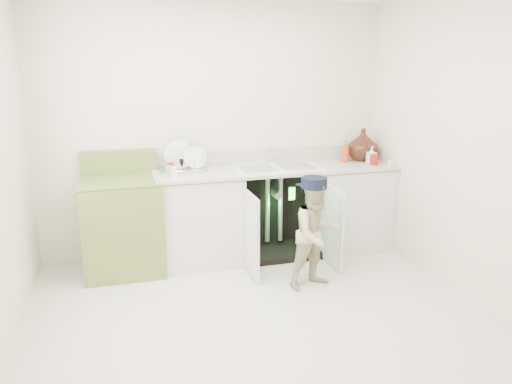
# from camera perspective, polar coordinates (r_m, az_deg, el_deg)

# --- Properties ---
(ground) EXTENTS (3.50, 3.50, 0.00)m
(ground) POSITION_cam_1_polar(r_m,az_deg,el_deg) (4.02, 0.21, -13.78)
(ground) COLOR #BBB3A4
(ground) RESTS_ON ground
(room_shell) EXTENTS (6.00, 5.50, 1.26)m
(room_shell) POSITION_cam_1_polar(r_m,az_deg,el_deg) (3.60, 0.23, 4.03)
(room_shell) COLOR #EEE4CC
(room_shell) RESTS_ON ground
(counter_run) EXTENTS (2.44, 1.02, 1.24)m
(counter_run) POSITION_cam_1_polar(r_m,az_deg,el_deg) (5.08, 2.72, -1.88)
(counter_run) COLOR white
(counter_run) RESTS_ON ground
(avocado_stove) EXTENTS (0.71, 0.65, 1.11)m
(avocado_stove) POSITION_cam_1_polar(r_m,az_deg,el_deg) (4.80, -14.96, -3.55)
(avocado_stove) COLOR olive
(avocado_stove) RESTS_ON ground
(repair_worker) EXTENTS (0.54, 0.73, 0.98)m
(repair_worker) POSITION_cam_1_polar(r_m,az_deg,el_deg) (4.34, 6.89, -4.59)
(repair_worker) COLOR beige
(repair_worker) RESTS_ON ground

